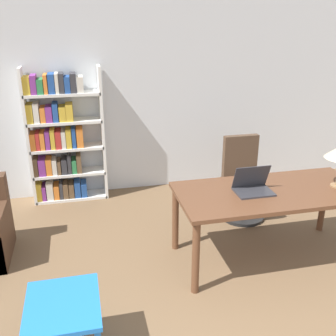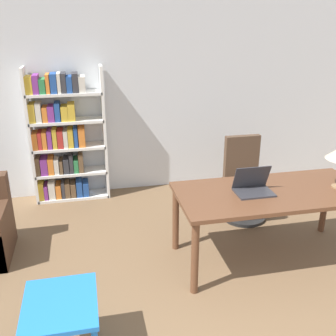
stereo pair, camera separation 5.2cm
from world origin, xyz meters
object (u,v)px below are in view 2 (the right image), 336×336
at_px(side_table_blue, 61,313).
at_px(bookshelf, 62,139).
at_px(laptop, 253,187).
at_px(office_chair, 244,183).
at_px(desk, 271,199).

height_order(side_table_blue, bookshelf, bookshelf).
distance_m(laptop, office_chair, 1.05).
distance_m(desk, office_chair, 0.98).
distance_m(desk, laptop, 0.25).
relative_size(side_table_blue, bookshelf, 0.32).
bearing_deg(bookshelf, laptop, -45.74).
xyz_separation_m(laptop, side_table_blue, (-1.82, -0.95, -0.38)).
height_order(laptop, office_chair, laptop).
bearing_deg(bookshelf, office_chair, -24.52).
relative_size(desk, office_chair, 1.85).
distance_m(desk, bookshelf, 2.84).
distance_m(laptop, bookshelf, 2.68).
height_order(desk, side_table_blue, desk).
bearing_deg(side_table_blue, office_chair, 41.38).
bearing_deg(laptop, desk, -4.89).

